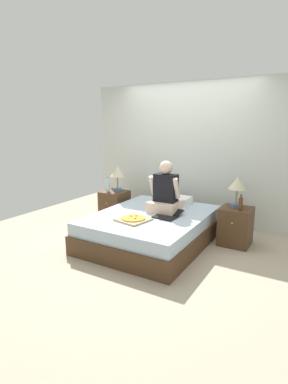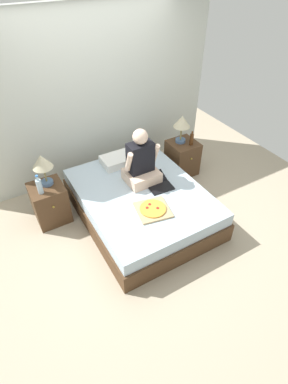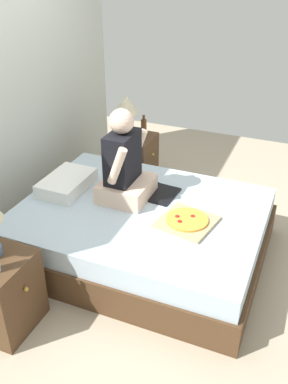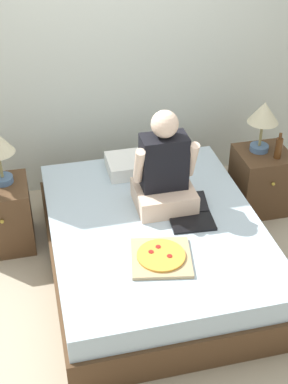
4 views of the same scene
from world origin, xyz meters
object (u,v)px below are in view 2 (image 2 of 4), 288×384
object	(u,v)px
person_seated	(141,163)
pizza_box	(153,209)
bed	(141,203)
beer_bottle	(192,139)
lamp_on_right_nightstand	(182,123)
lamp_on_left_nightstand	(42,164)
nightstand_left	(50,203)
water_bottle	(39,186)
nightstand_right	(182,158)
laptop	(159,184)

from	to	relation	value
person_seated	pizza_box	xyz separation A→B (m)	(-0.18, -0.62, -0.27)
bed	beer_bottle	xyz separation A→B (m)	(1.18, 0.48, 0.44)
beer_bottle	pizza_box	bearing A→B (deg)	-144.48
lamp_on_right_nightstand	person_seated	bearing A→B (deg)	-156.27
lamp_on_right_nightstand	beer_bottle	size ratio (longest dim) A/B	1.96
lamp_on_left_nightstand	beer_bottle	xyz separation A→B (m)	(2.25, -0.15, -0.23)
nightstand_left	water_bottle	world-z (taller)	water_bottle
nightstand_left	beer_bottle	size ratio (longest dim) A/B	2.46
beer_bottle	pizza_box	size ratio (longest dim) A/B	0.49
nightstand_left	beer_bottle	xyz separation A→B (m)	(2.29, -0.10, 0.38)
bed	nightstand_right	bearing A→B (deg)	27.42
nightstand_left	lamp_on_right_nightstand	bearing A→B (deg)	1.31
lamp_on_right_nightstand	nightstand_left	bearing A→B (deg)	-178.69
lamp_on_left_nightstand	person_seated	bearing A→B (deg)	-19.61
bed	nightstand_right	world-z (taller)	nightstand_right
person_seated	lamp_on_right_nightstand	bearing A→B (deg)	23.73
nightstand_left	beer_bottle	distance (m)	2.32
bed	lamp_on_left_nightstand	distance (m)	1.41
beer_bottle	pizza_box	xyz separation A→B (m)	(-1.24, -0.89, -0.19)
bed	laptop	size ratio (longest dim) A/B	4.61
lamp_on_right_nightstand	laptop	bearing A→B (deg)	-141.57
bed	nightstand_left	distance (m)	1.25
nightstand_left	lamp_on_right_nightstand	xyz separation A→B (m)	(2.19, 0.05, 0.61)
beer_bottle	nightstand_left	bearing A→B (deg)	177.50
nightstand_right	laptop	bearing A→B (deg)	-144.78
lamp_on_right_nightstand	person_seated	size ratio (longest dim) A/B	0.58
nightstand_left	pizza_box	size ratio (longest dim) A/B	1.21
nightstand_left	nightstand_right	bearing A→B (deg)	0.00
nightstand_right	lamp_on_right_nightstand	size ratio (longest dim) A/B	1.26
nightstand_left	person_seated	bearing A→B (deg)	-16.91
water_bottle	lamp_on_right_nightstand	xyz separation A→B (m)	(2.27, 0.14, 0.22)
nightstand_right	water_bottle	bearing A→B (deg)	-177.76
laptop	nightstand_left	bearing A→B (deg)	156.56
nightstand_right	laptop	size ratio (longest dim) A/B	1.29
lamp_on_left_nightstand	lamp_on_right_nightstand	xyz separation A→B (m)	(2.15, 0.00, 0.00)
bed	nightstand_right	size ratio (longest dim) A/B	3.57
lamp_on_left_nightstand	water_bottle	bearing A→B (deg)	-130.60
bed	beer_bottle	distance (m)	1.34
lamp_on_left_nightstand	pizza_box	distance (m)	1.50
nightstand_right	lamp_on_right_nightstand	bearing A→B (deg)	120.93
pizza_box	water_bottle	bearing A→B (deg)	141.39
water_bottle	lamp_on_right_nightstand	bearing A→B (deg)	3.53
nightstand_right	pizza_box	world-z (taller)	nightstand_right
water_bottle	lamp_on_left_nightstand	bearing A→B (deg)	49.40
nightstand_right	pizza_box	distance (m)	1.55
nightstand_left	water_bottle	bearing A→B (deg)	-131.65
nightstand_right	laptop	world-z (taller)	nightstand_right
nightstand_left	lamp_on_right_nightstand	distance (m)	2.27
nightstand_right	person_seated	bearing A→B (deg)	-159.40
nightstand_left	lamp_on_left_nightstand	xyz separation A→B (m)	(0.04, 0.05, 0.61)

